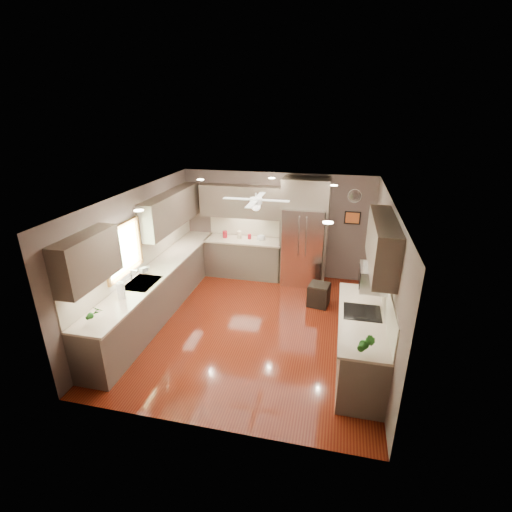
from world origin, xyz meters
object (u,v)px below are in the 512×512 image
at_px(bowl, 261,239).
at_px(stool, 319,294).
at_px(canister_d, 249,237).
at_px(paper_towel, 121,291).
at_px(potted_plant_left, 94,313).
at_px(soap_bottle, 144,269).
at_px(microwave, 374,278).
at_px(refrigerator, 304,234).
at_px(potted_plant_right, 366,344).
at_px(canister_a, 225,235).
at_px(canister_c, 239,235).

distance_m(bowl, stool, 1.99).
xyz_separation_m(canister_d, paper_towel, (-1.36, -3.35, 0.08)).
distance_m(potted_plant_left, paper_towel, 0.75).
xyz_separation_m(soap_bottle, microwave, (4.09, -0.40, 0.44)).
xyz_separation_m(potted_plant_left, refrigerator, (2.63, 4.01, 0.09)).
height_order(soap_bottle, microwave, microwave).
bearing_deg(paper_towel, soap_bottle, 96.01).
height_order(canister_d, refrigerator, refrigerator).
distance_m(potted_plant_right, bowl, 4.55).
bearing_deg(canister_d, canister_a, -176.22).
bearing_deg(stool, microwave, -62.50).
distance_m(canister_d, soap_bottle, 2.81).
relative_size(soap_bottle, refrigerator, 0.08).
distance_m(soap_bottle, paper_towel, 0.96).
bearing_deg(canister_a, stool, -25.05).
height_order(soap_bottle, bowl, soap_bottle).
height_order(canister_c, potted_plant_left, potted_plant_left).
bearing_deg(canister_c, canister_d, 4.30).
height_order(canister_a, refrigerator, refrigerator).
height_order(canister_c, canister_d, canister_c).
xyz_separation_m(canister_c, microwave, (2.88, -2.78, 0.45)).
xyz_separation_m(potted_plant_left, bowl, (1.62, 4.06, -0.13)).
distance_m(potted_plant_left, potted_plant_right, 3.84).
bearing_deg(potted_plant_left, refrigerator, 56.69).
bearing_deg(soap_bottle, bowl, 53.51).
xyz_separation_m(refrigerator, stool, (0.47, -1.06, -0.95)).
height_order(canister_a, paper_towel, paper_towel).
bearing_deg(canister_d, stool, -32.95).
relative_size(canister_d, potted_plant_left, 0.40).
distance_m(canister_a, paper_towel, 3.40).
relative_size(canister_c, paper_towel, 0.56).
distance_m(refrigerator, paper_towel, 4.21).
relative_size(soap_bottle, potted_plant_right, 0.68).
height_order(potted_plant_left, microwave, microwave).
relative_size(canister_c, microwave, 0.32).
height_order(canister_c, microwave, microwave).
xyz_separation_m(potted_plant_right, microwave, (0.12, 1.21, 0.39)).
relative_size(canister_a, canister_d, 1.42).
xyz_separation_m(stool, paper_towel, (-3.13, -2.20, 0.84)).
bearing_deg(canister_d, paper_towel, -112.07).
bearing_deg(soap_bottle, refrigerator, 39.94).
bearing_deg(canister_a, potted_plant_right, -51.90).
xyz_separation_m(canister_c, potted_plant_left, (-1.08, -4.08, 0.07)).
distance_m(stool, paper_towel, 3.92).
xyz_separation_m(canister_a, canister_d, (0.60, 0.04, -0.02)).
height_order(canister_a, stool, canister_a).
distance_m(canister_a, stool, 2.73).
bearing_deg(canister_a, refrigerator, -1.41).
bearing_deg(stool, potted_plant_left, -136.47).
bearing_deg(canister_d, refrigerator, -3.80).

